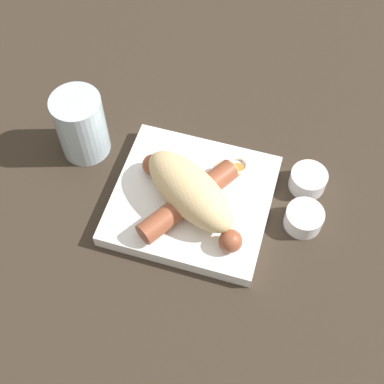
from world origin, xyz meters
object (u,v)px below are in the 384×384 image
object	(u,v)px
sausage	(190,201)
condiment_cup_near	(304,219)
food_tray	(192,200)
condiment_cup_far	(308,181)
drink_glass	(81,125)
bread_roll	(189,190)

from	to	relation	value
sausage	condiment_cup_near	distance (m)	0.16
food_tray	condiment_cup_far	distance (m)	0.17
condiment_cup_far	drink_glass	bearing A→B (deg)	4.40
sausage	condiment_cup_near	world-z (taller)	sausage
sausage	condiment_cup_far	bearing A→B (deg)	-147.37
bread_roll	sausage	bearing A→B (deg)	119.38
food_tray	sausage	distance (m)	0.03
bread_roll	drink_glass	size ratio (longest dim) A/B	1.58
sausage	condiment_cup_near	xyz separation A→B (m)	(-0.15, -0.03, -0.02)
bread_roll	condiment_cup_near	size ratio (longest dim) A/B	3.15
condiment_cup_near	drink_glass	bearing A→B (deg)	-6.38
food_tray	condiment_cup_near	bearing A→B (deg)	-175.08
drink_glass	bread_roll	bearing A→B (deg)	161.07
food_tray	drink_glass	size ratio (longest dim) A/B	2.06
food_tray	condiment_cup_far	xyz separation A→B (m)	(-0.15, -0.08, 0.00)
condiment_cup_far	drink_glass	xyz separation A→B (m)	(0.33, 0.03, 0.04)
bread_roll	sausage	distance (m)	0.02
bread_roll	food_tray	bearing A→B (deg)	-97.45
bread_roll	sausage	size ratio (longest dim) A/B	1.01
condiment_cup_near	drink_glass	distance (m)	0.34
bread_roll	drink_glass	distance (m)	0.19
food_tray	condiment_cup_far	world-z (taller)	condiment_cup_far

